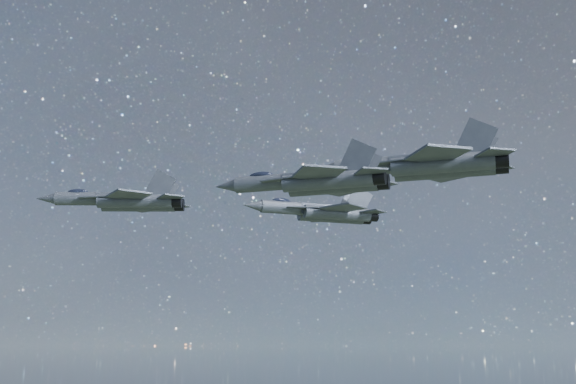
{
  "coord_description": "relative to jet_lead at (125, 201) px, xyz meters",
  "views": [
    {
      "loc": [
        5.44,
        -68.64,
        125.18
      ],
      "look_at": [
        -0.81,
        -0.98,
        140.76
      ],
      "focal_mm": 42.0,
      "sensor_mm": 36.0,
      "label": 1
    }
  ],
  "objects": [
    {
      "name": "jet_lead",
      "position": [
        0.0,
        0.0,
        0.0
      ],
      "size": [
        15.61,
        10.92,
        3.93
      ],
      "rotation": [
        0.0,
        0.0,
        0.11
      ],
      "color": "#373D45"
    },
    {
      "name": "jet_left",
      "position": [
        19.08,
        25.4,
        3.5
      ],
      "size": [
        19.42,
        12.76,
        4.99
      ],
      "rotation": [
        0.0,
        0.0,
        0.41
      ],
      "color": "#373D45"
    },
    {
      "name": "jet_right",
      "position": [
        19.92,
        -11.74,
        -1.32
      ],
      "size": [
        15.52,
        10.63,
        3.9
      ],
      "rotation": [
        0.0,
        0.0,
        -0.22
      ],
      "color": "#373D45"
    },
    {
      "name": "jet_slot",
      "position": [
        30.03,
        -1.41,
        2.62
      ],
      "size": [
        20.04,
        13.76,
        5.03
      ],
      "rotation": [
        0.0,
        0.0,
        -0.2
      ],
      "color": "#373D45"
    }
  ]
}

